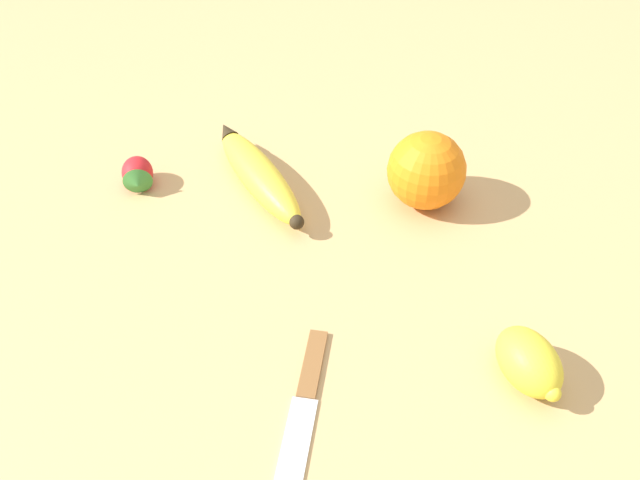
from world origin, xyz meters
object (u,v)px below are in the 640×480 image
object	(u,v)px
banana	(259,174)
strawberry	(138,174)
orange	(427,170)
lemon	(530,362)
paring_knife	(305,401)

from	to	relation	value
banana	strawberry	distance (m)	0.14
banana	orange	bearing A→B (deg)	-126.65
orange	lemon	bearing A→B (deg)	-174.82
lemon	strawberry	bearing A→B (deg)	46.83
orange	lemon	world-z (taller)	orange
banana	paring_knife	bearing A→B (deg)	161.92
strawberry	orange	bearing A→B (deg)	72.33
banana	orange	xyz separation A→B (m)	(-0.05, -0.18, 0.02)
strawberry	lemon	xyz separation A→B (m)	(-0.32, -0.34, 0.01)
orange	strawberry	size ratio (longest dim) A/B	1.72
strawberry	banana	bearing A→B (deg)	75.74
lemon	orange	bearing A→B (deg)	5.18
paring_knife	orange	bearing A→B (deg)	-106.86
banana	paring_knife	distance (m)	0.29
banana	lemon	distance (m)	0.36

